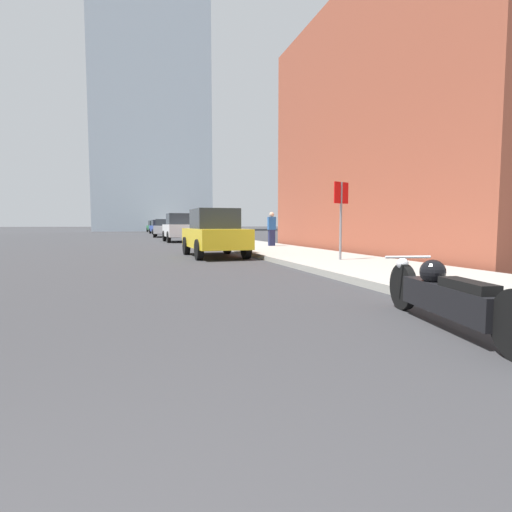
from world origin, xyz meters
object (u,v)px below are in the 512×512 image
stop_sign (341,207)px  parked_car_white (180,228)px  parked_car_silver (164,228)px  parked_car_green (154,226)px  motorcycle (446,296)px  parked_car_yellow (214,233)px  pedestrian (272,229)px  parked_car_blue (158,227)px

stop_sign → parked_car_white: bearing=99.2°
stop_sign → parked_car_silver: bearing=96.2°
parked_car_white → parked_car_green: size_ratio=0.91×
motorcycle → stop_sign: 7.11m
motorcycle → parked_car_green: parked_car_green is taller
parked_car_silver → parked_car_green: size_ratio=1.06×
parked_car_silver → stop_sign: bearing=-78.0°
parked_car_white → stop_sign: size_ratio=1.84×
parked_car_silver → parked_car_green: 23.48m
parked_car_yellow → parked_car_silver: size_ratio=0.87×
parked_car_yellow → parked_car_green: size_ratio=0.92×
stop_sign → pedestrian: size_ratio=1.40×
parked_car_green → stop_sign: 50.59m
parked_car_green → parked_car_white: bearing=-94.7°
parked_car_yellow → parked_car_silver: (-0.04, 23.10, -0.02)m
parked_car_yellow → motorcycle: bearing=-89.1°
parked_car_yellow → parked_car_green: (0.19, 46.58, -0.01)m
parked_car_blue → parked_car_green: size_ratio=1.02×
pedestrian → parked_car_blue: bearing=95.8°
parked_car_white → pedestrian: parked_car_white is taller
parked_car_yellow → parked_car_green: 46.58m
parked_car_yellow → parked_car_white: 12.58m
parked_car_yellow → pedestrian: 4.96m
parked_car_green → pedestrian: size_ratio=2.82×
parked_car_blue → stop_sign: 39.94m
motorcycle → stop_sign: stop_sign is taller
parked_car_silver → parked_car_blue: 12.81m
parked_car_white → parked_car_blue: 23.33m
parked_car_silver → pedestrian: (3.47, -19.52, 0.12)m
parked_car_silver → parked_car_blue: parked_car_blue is taller
motorcycle → pedestrian: (2.91, 14.10, 0.57)m
parked_car_white → parked_car_blue: bearing=88.2°
motorcycle → parked_car_green: (-0.33, 57.10, 0.46)m
parked_car_yellow → parked_car_silver: parked_car_yellow is taller
stop_sign → pedestrian: 7.56m
motorcycle → parked_car_green: bearing=101.8°
parked_car_blue → parked_car_yellow: bearing=-94.4°
parked_car_silver → stop_sign: size_ratio=2.15×
motorcycle → stop_sign: bearing=81.8°
parked_car_silver → pedestrian: pedestrian is taller
parked_car_yellow → stop_sign: 4.93m
parked_car_yellow → parked_car_blue: size_ratio=0.90×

